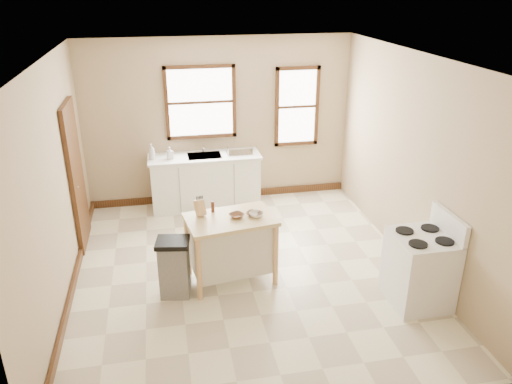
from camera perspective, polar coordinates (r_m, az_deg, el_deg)
floor at (r=6.81m, az=-1.16°, el=-9.02°), size 5.00×5.00×0.00m
ceiling at (r=5.81m, az=-1.39°, el=15.01°), size 5.00×5.00×0.00m
wall_back at (r=8.53m, az=-4.24°, el=8.01°), size 4.50×0.04×2.80m
wall_left at (r=6.22m, az=-22.12°, el=0.42°), size 0.04×5.00×2.80m
wall_right at (r=6.90m, az=17.49°, el=3.26°), size 0.04×5.00×2.80m
window_main at (r=8.39m, az=-6.35°, el=10.15°), size 1.17×0.06×1.22m
window_side at (r=8.72m, az=4.70°, el=9.69°), size 0.77×0.06×1.37m
door_left at (r=7.53m, az=-19.86°, el=1.76°), size 0.06×0.90×2.10m
baseboard_back at (r=8.94m, az=-3.96°, el=-0.35°), size 4.50×0.04×0.12m
baseboard_left at (r=6.81m, az=-20.17°, el=-10.00°), size 0.04×5.00×0.12m
sink_counter at (r=8.51m, az=-5.80°, el=1.24°), size 1.86×0.62×0.92m
faucet at (r=8.49m, az=-6.08°, el=5.26°), size 0.03×0.03×0.22m
soap_bottle_a at (r=8.26m, az=-11.83°, el=4.53°), size 0.11×0.11×0.26m
soap_bottle_b at (r=8.25m, az=-9.81°, el=4.43°), size 0.11×0.11×0.20m
dish_rack at (r=8.40m, az=-1.90°, el=4.77°), size 0.52×0.46×0.11m
kitchen_island at (r=6.42m, az=-2.88°, el=-6.53°), size 1.18×0.85×0.89m
knife_block at (r=6.26m, az=-6.41°, el=-1.86°), size 0.14×0.14×0.20m
pepper_grinder at (r=6.34m, az=-4.97°, el=-1.68°), size 0.06×0.06×0.15m
bowl_a at (r=6.21m, az=-2.22°, el=-2.70°), size 0.24×0.24×0.04m
bowl_b at (r=6.25m, az=-0.30°, el=-2.52°), size 0.25×0.25×0.04m
bowl_c at (r=6.22m, az=0.02°, el=-2.60°), size 0.20×0.20×0.06m
trash_bin at (r=6.24m, az=-9.32°, el=-8.53°), size 0.44×0.39×0.76m
gas_stove at (r=6.25m, az=18.30°, el=-7.34°), size 0.71×0.72×1.15m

